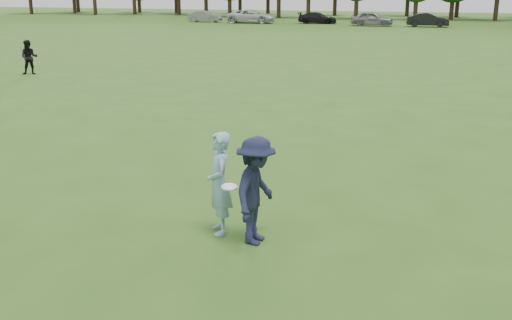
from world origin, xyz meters
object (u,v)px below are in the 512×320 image
object	(u,v)px
player_far_a	(29,57)
car_c	(251,16)
car_d	(317,18)
car_e	(372,19)
defender	(256,191)
car_b	(205,16)
car_f	(428,20)
thrower	(219,183)

from	to	relation	value
player_far_a	car_c	size ratio (longest dim) A/B	0.29
car_d	car_e	xyz separation A→B (m)	(6.67, -2.51, 0.13)
defender	car_b	world-z (taller)	defender
car_c	car_d	world-z (taller)	car_c
player_far_a	car_b	distance (m)	45.87
car_b	car_d	distance (m)	13.82
player_far_a	defender	bearing A→B (deg)	-71.77
defender	car_f	bearing A→B (deg)	3.38
car_b	car_c	distance (m)	6.11
car_e	car_c	bearing A→B (deg)	82.31
car_d	car_e	distance (m)	7.13
car_b	car_c	bearing A→B (deg)	-96.09
car_c	car_f	size ratio (longest dim) A/B	1.28
player_far_a	car_f	size ratio (longest dim) A/B	0.38
car_e	player_far_a	bearing A→B (deg)	162.51
thrower	car_b	size ratio (longest dim) A/B	0.44
car_c	car_d	xyz separation A→B (m)	(7.67, 1.50, -0.14)
car_b	thrower	bearing A→B (deg)	-159.59
car_d	car_f	size ratio (longest dim) A/B	1.01
car_e	car_f	world-z (taller)	car_e
thrower	defender	bearing A→B (deg)	44.95
thrower	car_f	xyz separation A→B (m)	(0.57, 59.00, -0.17)
car_d	car_e	bearing A→B (deg)	-114.35
player_far_a	car_b	world-z (taller)	player_far_a
car_f	car_d	bearing A→B (deg)	77.27
car_c	car_e	world-z (taller)	car_c
car_e	car_f	size ratio (longest dim) A/B	1.03
player_far_a	car_d	size ratio (longest dim) A/B	0.37
car_d	car_e	world-z (taller)	car_e
player_far_a	car_e	distance (m)	44.76
car_d	defender	bearing A→B (deg)	-172.00
car_c	defender	bearing A→B (deg)	-166.75
car_d	thrower	bearing A→B (deg)	-172.61
car_b	car_e	distance (m)	20.48
thrower	player_far_a	xyz separation A→B (m)	(-16.06, 15.39, -0.06)
thrower	car_f	bearing A→B (deg)	150.32
player_far_a	car_d	xyz separation A→B (m)	(4.04, 45.98, -0.18)
defender	car_b	bearing A→B (deg)	26.92
defender	car_f	xyz separation A→B (m)	(-0.16, 59.21, -0.18)
car_b	car_e	xyz separation A→B (m)	(20.44, -1.36, 0.11)
thrower	car_f	size ratio (longest dim) A/B	0.41
thrower	player_far_a	world-z (taller)	thrower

